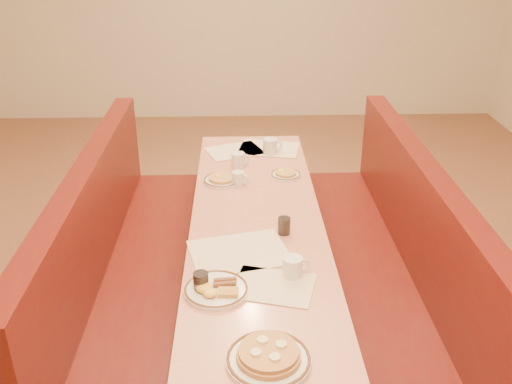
{
  "coord_description": "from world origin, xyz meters",
  "views": [
    {
      "loc": [
        -0.09,
        -2.68,
        2.21
      ],
      "look_at": [
        0.0,
        0.11,
        0.85
      ],
      "focal_mm": 40.0,
      "sensor_mm": 36.0,
      "label": 1
    }
  ],
  "objects_px": {
    "eggs_plate": "(215,289)",
    "coffee_mug_a": "(293,267)",
    "coffee_mug_d": "(239,160)",
    "coffee_mug_b": "(239,178)",
    "booth_left": "(127,281)",
    "coffee_mug_c": "(271,146)",
    "soda_tumbler_near": "(201,282)",
    "pancake_plate": "(269,357)",
    "diner_table": "(257,276)",
    "booth_right": "(385,276)",
    "soda_tumbler_mid": "(284,226)"
  },
  "relations": [
    {
      "from": "pancake_plate",
      "to": "coffee_mug_c",
      "type": "distance_m",
      "value": 2.02
    },
    {
      "from": "coffee_mug_d",
      "to": "soda_tumbler_mid",
      "type": "bearing_deg",
      "value": -98.13
    },
    {
      "from": "eggs_plate",
      "to": "coffee_mug_a",
      "type": "relative_size",
      "value": 2.23
    },
    {
      "from": "pancake_plate",
      "to": "eggs_plate",
      "type": "height_order",
      "value": "pancake_plate"
    },
    {
      "from": "soda_tumbler_near",
      "to": "coffee_mug_c",
      "type": "bearing_deg",
      "value": 76.18
    },
    {
      "from": "coffee_mug_a",
      "to": "eggs_plate",
      "type": "bearing_deg",
      "value": -176.84
    },
    {
      "from": "booth_left",
      "to": "booth_right",
      "type": "relative_size",
      "value": 1.0
    },
    {
      "from": "coffee_mug_b",
      "to": "diner_table",
      "type": "bearing_deg",
      "value": -58.05
    },
    {
      "from": "booth_right",
      "to": "soda_tumbler_mid",
      "type": "distance_m",
      "value": 0.76
    },
    {
      "from": "coffee_mug_b",
      "to": "coffee_mug_c",
      "type": "height_order",
      "value": "coffee_mug_c"
    },
    {
      "from": "coffee_mug_b",
      "to": "soda_tumbler_mid",
      "type": "xyz_separation_m",
      "value": [
        0.23,
        -0.59,
        0.0
      ]
    },
    {
      "from": "coffee_mug_a",
      "to": "soda_tumbler_near",
      "type": "bearing_deg",
      "value": 179.22
    },
    {
      "from": "eggs_plate",
      "to": "coffee_mug_a",
      "type": "xyz_separation_m",
      "value": [
        0.35,
        0.11,
        0.03
      ]
    },
    {
      "from": "diner_table",
      "to": "soda_tumbler_mid",
      "type": "distance_m",
      "value": 0.47
    },
    {
      "from": "coffee_mug_a",
      "to": "soda_tumbler_mid",
      "type": "height_order",
      "value": "coffee_mug_a"
    },
    {
      "from": "diner_table",
      "to": "soda_tumbler_near",
      "type": "bearing_deg",
      "value": -111.75
    },
    {
      "from": "pancake_plate",
      "to": "diner_table",
      "type": "bearing_deg",
      "value": 90.25
    },
    {
      "from": "coffee_mug_c",
      "to": "coffee_mug_d",
      "type": "relative_size",
      "value": 1.12
    },
    {
      "from": "coffee_mug_a",
      "to": "coffee_mug_d",
      "type": "distance_m",
      "value": 1.27
    },
    {
      "from": "eggs_plate",
      "to": "soda_tumbler_mid",
      "type": "distance_m",
      "value": 0.6
    },
    {
      "from": "eggs_plate",
      "to": "coffee_mug_d",
      "type": "bearing_deg",
      "value": 85.44
    },
    {
      "from": "booth_left",
      "to": "soda_tumbler_near",
      "type": "bearing_deg",
      "value": -54.27
    },
    {
      "from": "eggs_plate",
      "to": "coffee_mug_c",
      "type": "bearing_deg",
      "value": 78.35
    },
    {
      "from": "coffee_mug_d",
      "to": "coffee_mug_b",
      "type": "bearing_deg",
      "value": -113.16
    },
    {
      "from": "booth_right",
      "to": "coffee_mug_a",
      "type": "bearing_deg",
      "value": -136.71
    },
    {
      "from": "diner_table",
      "to": "booth_left",
      "type": "relative_size",
      "value": 1.0
    },
    {
      "from": "diner_table",
      "to": "coffee_mug_c",
      "type": "distance_m",
      "value": 1.02
    },
    {
      "from": "booth_right",
      "to": "coffee_mug_a",
      "type": "relative_size",
      "value": 19.82
    },
    {
      "from": "diner_table",
      "to": "booth_right",
      "type": "distance_m",
      "value": 0.73
    },
    {
      "from": "coffee_mug_a",
      "to": "coffee_mug_b",
      "type": "bearing_deg",
      "value": 88.92
    },
    {
      "from": "eggs_plate",
      "to": "coffee_mug_c",
      "type": "height_order",
      "value": "coffee_mug_c"
    },
    {
      "from": "booth_left",
      "to": "soda_tumbler_mid",
      "type": "height_order",
      "value": "booth_left"
    },
    {
      "from": "coffee_mug_b",
      "to": "eggs_plate",
      "type": "bearing_deg",
      "value": -76.16
    },
    {
      "from": "coffee_mug_d",
      "to": "booth_left",
      "type": "bearing_deg",
      "value": -155.42
    },
    {
      "from": "diner_table",
      "to": "coffee_mug_d",
      "type": "distance_m",
      "value": 0.82
    },
    {
      "from": "booth_right",
      "to": "coffee_mug_a",
      "type": "height_order",
      "value": "booth_right"
    },
    {
      "from": "coffee_mug_a",
      "to": "pancake_plate",
      "type": "bearing_deg",
      "value": -119.13
    },
    {
      "from": "coffee_mug_a",
      "to": "soda_tumbler_mid",
      "type": "relative_size",
      "value": 1.43
    },
    {
      "from": "eggs_plate",
      "to": "coffee_mug_a",
      "type": "height_order",
      "value": "coffee_mug_a"
    },
    {
      "from": "booth_left",
      "to": "soda_tumbler_near",
      "type": "height_order",
      "value": "booth_left"
    },
    {
      "from": "coffee_mug_a",
      "to": "soda_tumbler_near",
      "type": "height_order",
      "value": "coffee_mug_a"
    },
    {
      "from": "eggs_plate",
      "to": "coffee_mug_d",
      "type": "height_order",
      "value": "coffee_mug_d"
    },
    {
      "from": "coffee_mug_b",
      "to": "soda_tumbler_mid",
      "type": "distance_m",
      "value": 0.64
    },
    {
      "from": "pancake_plate",
      "to": "eggs_plate",
      "type": "bearing_deg",
      "value": 115.32
    },
    {
      "from": "eggs_plate",
      "to": "coffee_mug_c",
      "type": "xyz_separation_m",
      "value": [
        0.33,
        1.59,
        0.04
      ]
    },
    {
      "from": "booth_right",
      "to": "soda_tumbler_near",
      "type": "relative_size",
      "value": 27.2
    },
    {
      "from": "eggs_plate",
      "to": "soda_tumbler_near",
      "type": "height_order",
      "value": "soda_tumbler_near"
    },
    {
      "from": "coffee_mug_b",
      "to": "soda_tumbler_near",
      "type": "relative_size",
      "value": 1.14
    },
    {
      "from": "coffee_mug_c",
      "to": "soda_tumbler_near",
      "type": "xyz_separation_m",
      "value": [
        -0.39,
        -1.58,
        -0.01
      ]
    },
    {
      "from": "booth_right",
      "to": "soda_tumbler_near",
      "type": "xyz_separation_m",
      "value": [
        -0.99,
        -0.65,
        0.43
      ]
    }
  ]
}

